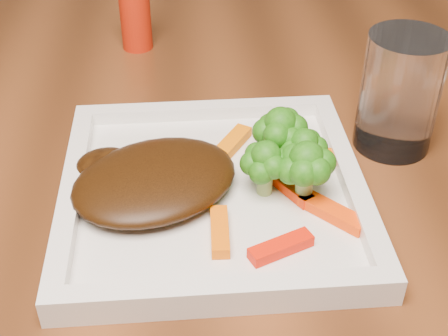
{
  "coord_description": "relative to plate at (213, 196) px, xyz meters",
  "views": [
    {
      "loc": [
        0.18,
        -0.55,
        1.12
      ],
      "look_at": [
        0.21,
        -0.11,
        0.79
      ],
      "focal_mm": 50.0,
      "sensor_mm": 36.0,
      "label": 1
    }
  ],
  "objects": [
    {
      "name": "carrot_0",
      "position": [
        0.05,
        -0.08,
        0.01
      ],
      "size": [
        0.06,
        0.04,
        0.01
      ],
      "primitive_type": "cube",
      "rotation": [
        0.0,
        0.0,
        0.41
      ],
      "color": "red",
      "rests_on": "plate"
    },
    {
      "name": "carrot_5",
      "position": [
        0.07,
        -0.01,
        0.01
      ],
      "size": [
        0.04,
        0.05,
        0.01
      ],
      "primitive_type": "cube",
      "rotation": [
        0.0,
        0.0,
        -1.03
      ],
      "color": "#F52E04",
      "rests_on": "plate"
    },
    {
      "name": "spice_shaker",
      "position": [
        -0.08,
        0.32,
        0.04
      ],
      "size": [
        0.05,
        0.05,
        0.09
      ],
      "primitive_type": "cylinder",
      "rotation": [
        0.0,
        0.0,
        0.37
      ],
      "color": "red",
      "rests_on": "dining_table"
    },
    {
      "name": "carrot_3",
      "position": [
        0.1,
        0.04,
        0.01
      ],
      "size": [
        0.06,
        0.02,
        0.01
      ],
      "primitive_type": "cube",
      "rotation": [
        0.0,
        0.0,
        -0.04
      ],
      "color": "#E35E03",
      "rests_on": "plate"
    },
    {
      "name": "drinking_glass",
      "position": [
        0.19,
        0.08,
        0.05
      ],
      "size": [
        0.1,
        0.1,
        0.12
      ],
      "primitive_type": "cylinder",
      "rotation": [
        0.0,
        0.0,
        0.41
      ],
      "color": "white",
      "rests_on": "dining_table"
    },
    {
      "name": "steak",
      "position": [
        -0.05,
        0.0,
        0.02
      ],
      "size": [
        0.19,
        0.17,
        0.03
      ],
      "primitive_type": "ellipsoid",
      "rotation": [
        0.0,
        0.0,
        0.46
      ],
      "color": "#341B07",
      "rests_on": "plate"
    },
    {
      "name": "carrot_1",
      "position": [
        0.1,
        -0.04,
        0.01
      ],
      "size": [
        0.06,
        0.06,
        0.01
      ],
      "primitive_type": "cube",
      "rotation": [
        0.0,
        0.0,
        -0.8
      ],
      "color": "#FF4104",
      "rests_on": "plate"
    },
    {
      "name": "carrot_2",
      "position": [
        0.0,
        -0.06,
        0.01
      ],
      "size": [
        0.02,
        0.06,
        0.01
      ],
      "primitive_type": "cube",
      "rotation": [
        0.0,
        0.0,
        1.53
      ],
      "color": "#F86704",
      "rests_on": "plate"
    },
    {
      "name": "plate",
      "position": [
        0.0,
        0.0,
        0.0
      ],
      "size": [
        0.27,
        0.27,
        0.01
      ],
      "primitive_type": "cube",
      "color": "white",
      "rests_on": "dining_table"
    },
    {
      "name": "carrot_4",
      "position": [
        0.02,
        0.06,
        0.01
      ],
      "size": [
        0.05,
        0.06,
        0.01
      ],
      "primitive_type": "cube",
      "rotation": [
        0.0,
        0.0,
        0.99
      ],
      "color": "orange",
      "rests_on": "plate"
    },
    {
      "name": "broccoli_3",
      "position": [
        0.05,
        -0.01,
        0.04
      ],
      "size": [
        0.06,
        0.06,
        0.06
      ],
      "primitive_type": null,
      "rotation": [
        0.0,
        0.0,
        -0.34
      ],
      "color": "#136210",
      "rests_on": "plate"
    },
    {
      "name": "broccoli_2",
      "position": [
        0.08,
        -0.02,
        0.04
      ],
      "size": [
        0.06,
        0.06,
        0.06
      ],
      "primitive_type": null,
      "rotation": [
        0.0,
        0.0,
        0.02
      ],
      "color": "#247914",
      "rests_on": "plate"
    },
    {
      "name": "broccoli_1",
      "position": [
        0.08,
        0.01,
        0.04
      ],
      "size": [
        0.06,
        0.06,
        0.06
      ],
      "primitive_type": null,
      "rotation": [
        0.0,
        0.0,
        0.22
      ],
      "color": "#207112",
      "rests_on": "plate"
    },
    {
      "name": "broccoli_0",
      "position": [
        0.06,
        0.04,
        0.04
      ],
      "size": [
        0.06,
        0.06,
        0.07
      ],
      "primitive_type": null,
      "rotation": [
        0.0,
        0.0,
        -0.15
      ],
      "color": "#245C0F",
      "rests_on": "plate"
    }
  ]
}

